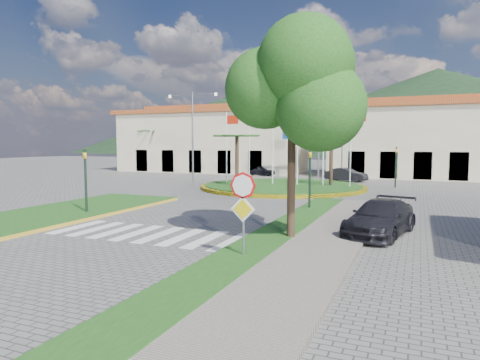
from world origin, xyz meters
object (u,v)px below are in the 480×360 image
at_px(deciduous_tree, 292,95).
at_px(car_side_right, 381,218).
at_px(stop_sign, 243,201).
at_px(car_dark_a, 262,170).
at_px(white_van, 217,167).
at_px(roundabout_island, 283,186).
at_px(car_dark_b, 346,175).

distance_m(deciduous_tree, car_side_right, 5.81).
xyz_separation_m(stop_sign, car_dark_a, (-10.83, 31.88, -1.24)).
xyz_separation_m(white_van, car_side_right, (21.24, -29.72, 0.05)).
distance_m(roundabout_island, car_dark_a, 13.25).
xyz_separation_m(stop_sign, white_van, (-17.76, 35.00, -1.17)).
height_order(white_van, car_dark_b, car_dark_b).
bearing_deg(car_dark_b, car_dark_a, 80.80).
relative_size(deciduous_tree, white_van, 1.53).
bearing_deg(stop_sign, roundabout_island, 103.73).
relative_size(white_van, car_dark_b, 1.18).
relative_size(roundabout_island, car_dark_a, 3.91).
bearing_deg(white_van, stop_sign, -138.87).
bearing_deg(car_dark_a, car_dark_b, -100.02).
relative_size(car_dark_b, car_side_right, 0.83).
relative_size(white_van, car_dark_a, 1.37).
distance_m(white_van, car_dark_b, 17.86).
relative_size(stop_sign, car_dark_a, 0.82).
height_order(car_dark_b, car_side_right, car_side_right).
height_order(deciduous_tree, car_side_right, deciduous_tree).
bearing_deg(deciduous_tree, car_side_right, 38.02).
distance_m(roundabout_island, white_van, 19.74).
distance_m(stop_sign, white_van, 39.27).
height_order(deciduous_tree, car_dark_b, deciduous_tree).
height_order(stop_sign, car_dark_a, stop_sign).
bearing_deg(deciduous_tree, car_dark_b, 94.38).
bearing_deg(white_van, deciduous_tree, -135.90).
height_order(roundabout_island, car_dark_a, roundabout_island).
height_order(roundabout_island, white_van, roundabout_island).
bearing_deg(car_side_right, roundabout_island, 131.57).
bearing_deg(car_dark_a, white_van, 77.68).
relative_size(deciduous_tree, car_dark_a, 2.10).
bearing_deg(stop_sign, car_dark_b, 92.69).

